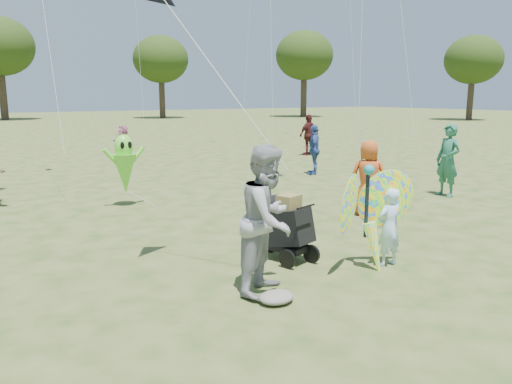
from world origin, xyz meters
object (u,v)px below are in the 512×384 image
Objects in this scene: crowd_c at (314,150)px; crowd_a at (368,178)px; adult_man at (268,220)px; butterfly_kite at (370,216)px; crowd_f at (448,160)px; crowd_j at (123,143)px; child_girl at (389,227)px; crowd_h at (309,135)px; jogging_stroller at (285,223)px; alien_kite at (125,167)px.

crowd_a is at bearing 9.86° from crowd_c.
adult_man is 1.11× the size of butterfly_kite.
crowd_c is at bearing -168.63° from crowd_f.
butterfly_kite is (-1.04, -14.98, 0.11)m from crowd_j.
butterfly_kite is (-0.37, 0.06, 0.22)m from child_girl.
jogging_stroller is at bearing 44.55° from crowd_h.
crowd_c is 0.92× the size of butterfly_kite.
crowd_h reaches higher than jogging_stroller.
butterfly_kite reaches higher than child_girl.
crowd_j is (-4.22, 7.18, -0.12)m from crowd_c.
crowd_h is (8.19, 12.26, 0.29)m from child_girl.
adult_man is 1.16× the size of alien_kite.
crowd_c is 1.50× the size of jogging_stroller.
adult_man is 5.04m from crowd_a.
alien_kite is (-10.28, -5.86, 0.06)m from crowd_h.
butterfly_kite is (-2.57, -2.58, -0.01)m from crowd_a.
butterfly_kite is (-8.56, -12.20, -0.07)m from crowd_h.
crowd_a reaches higher than crowd_c.
crowd_a is 0.93× the size of crowd_h.
adult_man is (-2.18, 0.15, 0.39)m from child_girl.
crowd_f is (3.30, 0.39, 0.12)m from crowd_a.
child_girl is 0.71× the size of alien_kite.
child_girl is 15.05m from crowd_j.
alien_kite is (-4.29, 3.76, 0.13)m from crowd_a.
adult_man is 1.21× the size of crowd_c.
crowd_j is (0.67, 15.03, 0.10)m from child_girl.
crowd_a is 11.33m from crowd_h.
crowd_f reaches higher than jogging_stroller.
crowd_c is at bearing 26.73° from crowd_j.
adult_man is 1.40× the size of crowd_j.
crowd_a is 5.70m from alien_kite.
crowd_a is at bearing -128.39° from child_girl.
crowd_a is at bearing 3.30° from crowd_j.
child_girl is 0.68× the size of butterfly_kite.
child_girl is at bearing 89.53° from crowd_a.
adult_man reaches higher than butterfly_kite.
alien_kite reaches higher than crowd_c.
adult_man is 1.20× the size of crowd_a.
child_girl is at bearing -6.29° from crowd_j.
crowd_a is 3.64m from butterfly_kite.
butterfly_kite is at bearing 49.61° from crowd_h.
alien_kite is at bearing -70.52° from child_girl.
crowd_a is at bearing 7.86° from jogging_stroller.
butterfly_kite is at bearing 3.21° from crowd_c.
crowd_f reaches higher than butterfly_kite.
crowd_f is 1.33× the size of crowd_j.
adult_man is 10.46m from crowd_c.
crowd_c reaches higher than child_girl.
adult_man is at bearing -151.81° from jogging_stroller.
child_girl is at bearing 50.90° from crowd_h.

